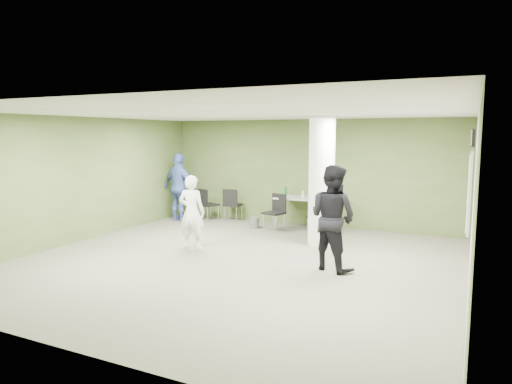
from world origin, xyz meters
The scene contains 17 objects.
floor centered at (0.00, 0.00, 0.00)m, with size 8.00×8.00×0.00m, color #4C4D3C.
ceiling centered at (0.00, 0.00, 2.80)m, with size 8.00×8.00×0.00m, color white.
wall_back centered at (0.00, 4.00, 1.40)m, with size 8.00×0.02×2.80m, color #3F5427.
wall_left centered at (-4.00, 0.00, 1.40)m, with size 0.02×8.00×2.80m, color #3F5427.
wall_right_cream centered at (4.00, 0.00, 1.40)m, with size 0.02×8.00×2.80m, color beige.
column centered at (1.00, 2.00, 1.40)m, with size 0.56×0.56×2.80m, color silver.
whiteboard centered at (3.92, 1.20, 1.50)m, with size 0.05×2.30×1.30m.
wall_clock centered at (3.92, 1.20, 2.35)m, with size 0.06×0.32×0.32m.
folding_table centered at (0.20, 3.47, 0.76)m, with size 1.73×0.81×1.06m.
wastebasket centered at (-1.07, 2.94, 0.14)m, with size 0.24×0.24×0.28m, color #4C4C4C.
chair_back_left centered at (-2.76, 3.35, 0.52)m, with size 0.58×0.58×0.89m.
chair_back_right centered at (-2.07, 3.57, 0.53)m, with size 0.48×0.48×0.91m.
chair_table_left centered at (-0.48, 2.97, 0.53)m, with size 0.56×0.56×0.92m.
chair_table_right centered at (0.62, 3.11, 0.50)m, with size 0.51×0.51×0.86m.
woman_white centered at (-1.35, 0.49, 0.78)m, with size 0.57×0.37×1.56m, color white.
man_black centered at (1.74, 0.30, 0.94)m, with size 0.91×0.71×1.88m, color black.
man_blue centered at (-3.40, 2.96, 0.95)m, with size 1.11×0.46×1.89m, color #445CA9.
Camera 1 is at (3.97, -7.46, 2.41)m, focal length 32.00 mm.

